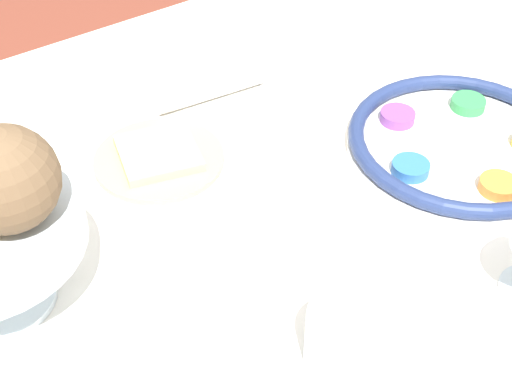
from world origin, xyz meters
TOP-DOWN VIEW (x-y plane):
  - dining_table at (0.00, 0.00)m, footprint 1.24×0.94m
  - seder_plate at (-0.23, 0.09)m, footprint 0.28×0.28m
  - coconut at (0.30, -0.00)m, footprint 0.10×0.10m
  - bread_plate at (0.09, -0.12)m, footprint 0.16×0.16m
  - napkin_roll at (-0.04, -0.20)m, footprint 0.16×0.06m
  - cup_near at (0.10, 0.24)m, footprint 0.08×0.08m

SIDE VIEW (x-z plane):
  - dining_table at x=0.00m, z-range 0.00..0.76m
  - bread_plate at x=0.09m, z-range 0.76..0.78m
  - seder_plate at x=-0.23m, z-range 0.76..0.79m
  - napkin_roll at x=-0.04m, z-range 0.76..0.80m
  - cup_near at x=0.10m, z-range 0.76..0.83m
  - coconut at x=0.30m, z-range 0.88..0.97m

